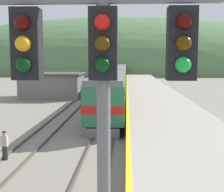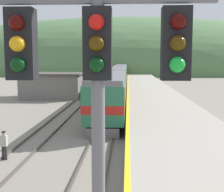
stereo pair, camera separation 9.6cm
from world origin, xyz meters
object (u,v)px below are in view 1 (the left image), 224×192
at_px(carriage_fourth, 121,70).
at_px(express_train_lead_car, 111,92).
at_px(carriage_third, 120,73).
at_px(carriage_second, 117,78).
at_px(signal_mast_main, 103,99).
at_px(track_worker, 5,144).

bearing_deg(carriage_fourth, express_train_lead_car, -90.00).
height_order(express_train_lead_car, carriage_third, express_train_lead_car).
height_order(carriage_second, carriage_third, same).
relative_size(carriage_second, signal_mast_main, 2.94).
distance_m(express_train_lead_car, carriage_third, 44.79).
bearing_deg(signal_mast_main, carriage_fourth, 90.78).
xyz_separation_m(express_train_lead_car, carriage_fourth, (0.00, 66.93, -0.01)).
distance_m(carriage_second, carriage_fourth, 44.28).
bearing_deg(track_worker, signal_mast_main, -62.01).
relative_size(carriage_third, track_worker, 13.30).
height_order(express_train_lead_car, carriage_fourth, express_train_lead_car).
xyz_separation_m(carriage_second, track_worker, (-5.05, -37.88, -1.31)).
distance_m(express_train_lead_car, signal_mast_main, 27.31).
distance_m(carriage_third, track_worker, 60.24).
relative_size(express_train_lead_car, track_worker, 13.65).
xyz_separation_m(express_train_lead_car, carriage_third, (0.00, 44.79, -0.01)).
distance_m(carriage_fourth, signal_mast_main, 94.12).
xyz_separation_m(carriage_fourth, track_worker, (-5.05, -82.16, -1.31)).
bearing_deg(carriage_third, express_train_lead_car, -90.00).
relative_size(carriage_third, carriage_fourth, 1.00).
distance_m(express_train_lead_car, carriage_fourth, 66.93).
bearing_deg(carriage_third, signal_mast_main, -88.98).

